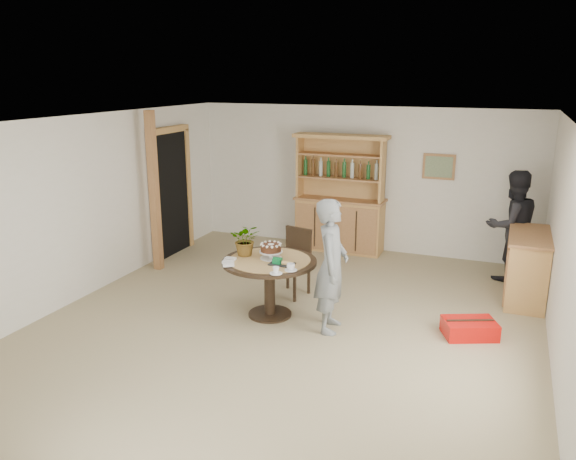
# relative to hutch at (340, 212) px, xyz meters

# --- Properties ---
(ground) EXTENTS (7.00, 7.00, 0.00)m
(ground) POSITION_rel_hutch_xyz_m (0.30, -3.24, -0.69)
(ground) COLOR tan
(ground) RESTS_ON ground
(room_shell) EXTENTS (6.04, 7.04, 2.52)m
(room_shell) POSITION_rel_hutch_xyz_m (0.30, -3.23, 1.05)
(room_shell) COLOR white
(room_shell) RESTS_ON ground
(doorway) EXTENTS (0.13, 1.10, 2.18)m
(doorway) POSITION_rel_hutch_xyz_m (-2.63, -1.24, 0.42)
(doorway) COLOR black
(doorway) RESTS_ON ground
(pine_post) EXTENTS (0.12, 0.12, 2.50)m
(pine_post) POSITION_rel_hutch_xyz_m (-2.40, -2.04, 0.56)
(pine_post) COLOR #AF7949
(pine_post) RESTS_ON ground
(hutch) EXTENTS (1.62, 0.54, 2.04)m
(hutch) POSITION_rel_hutch_xyz_m (0.00, 0.00, 0.00)
(hutch) COLOR tan
(hutch) RESTS_ON ground
(sideboard) EXTENTS (0.54, 1.26, 0.94)m
(sideboard) POSITION_rel_hutch_xyz_m (3.04, -1.24, -0.22)
(sideboard) COLOR tan
(sideboard) RESTS_ON ground
(dining_table) EXTENTS (1.20, 1.20, 0.76)m
(dining_table) POSITION_rel_hutch_xyz_m (-0.02, -3.04, -0.08)
(dining_table) COLOR black
(dining_table) RESTS_ON ground
(dining_chair) EXTENTS (0.50, 0.50, 0.95)m
(dining_chair) POSITION_rel_hutch_xyz_m (-0.00, -2.21, -0.15)
(dining_chair) COLOR black
(dining_chair) RESTS_ON ground
(birthday_cake) EXTENTS (0.30, 0.30, 0.20)m
(birthday_cake) POSITION_rel_hutch_xyz_m (-0.02, -2.99, 0.19)
(birthday_cake) COLOR white
(birthday_cake) RESTS_ON dining_table
(flower_vase) EXTENTS (0.47, 0.44, 0.42)m
(flower_vase) POSITION_rel_hutch_xyz_m (-0.37, -2.99, 0.28)
(flower_vase) COLOR #3F7233
(flower_vase) RESTS_ON dining_table
(gift_tray) EXTENTS (0.30, 0.20, 0.08)m
(gift_tray) POSITION_rel_hutch_xyz_m (0.20, -3.16, 0.10)
(gift_tray) COLOR black
(gift_tray) RESTS_ON dining_table
(coffee_cup_a) EXTENTS (0.15, 0.15, 0.09)m
(coffee_cup_a) POSITION_rel_hutch_xyz_m (0.38, -3.32, 0.11)
(coffee_cup_a) COLOR white
(coffee_cup_a) RESTS_ON dining_table
(coffee_cup_b) EXTENTS (0.15, 0.15, 0.08)m
(coffee_cup_b) POSITION_rel_hutch_xyz_m (0.26, -3.49, 0.11)
(coffee_cup_b) COLOR white
(coffee_cup_b) RESTS_ON dining_table
(napkins) EXTENTS (0.24, 0.33, 0.03)m
(napkins) POSITION_rel_hutch_xyz_m (-0.43, -3.35, 0.09)
(napkins) COLOR white
(napkins) RESTS_ON dining_table
(teen_boy) EXTENTS (0.48, 0.65, 1.63)m
(teen_boy) POSITION_rel_hutch_xyz_m (0.83, -3.14, 0.13)
(teen_boy) COLOR slate
(teen_boy) RESTS_ON ground
(adult_person) EXTENTS (1.03, 0.98, 1.68)m
(adult_person) POSITION_rel_hutch_xyz_m (2.80, -0.47, 0.15)
(adult_person) COLOR black
(adult_person) RESTS_ON ground
(red_suitcase) EXTENTS (0.71, 0.61, 0.21)m
(red_suitcase) POSITION_rel_hutch_xyz_m (2.43, -2.72, -0.59)
(red_suitcase) COLOR red
(red_suitcase) RESTS_ON ground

